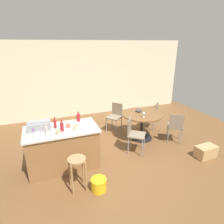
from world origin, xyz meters
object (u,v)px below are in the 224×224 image
at_px(bottle_0, 55,124).
at_px(bottle_3, 78,117).
at_px(toolbox, 39,126).
at_px(bottle_2, 46,131).
at_px(cup_4, 58,132).
at_px(plastic_bucket, 99,184).
at_px(folding_chair_near, 175,125).
at_px(folding_chair_left, 115,115).
at_px(folding_chair_far, 152,114).
at_px(cup_0, 38,135).
at_px(dining_table, 142,119).
at_px(wooden_stool, 77,167).
at_px(serving_bowl, 139,111).
at_px(wine_glass, 144,113).
at_px(folding_chair_right, 134,133).
at_px(cup_1, 76,125).
at_px(kitchen_island, 63,148).
at_px(cup_3, 75,128).
at_px(cup_2, 68,126).
at_px(cardboard_box, 206,152).
at_px(bottle_1, 62,127).

xyz_separation_m(bottle_0, bottle_3, (0.54, 0.20, -0.01)).
relative_size(toolbox, bottle_2, 1.87).
relative_size(cup_4, plastic_bucket, 0.39).
xyz_separation_m(folding_chair_near, toolbox, (-3.42, 0.07, 0.50)).
bearing_deg(toolbox, folding_chair_left, 29.50).
bearing_deg(folding_chair_far, cup_0, -158.77).
xyz_separation_m(folding_chair_far, folding_chair_left, (-1.17, 0.25, 0.02)).
bearing_deg(dining_table, folding_chair_left, 124.32).
xyz_separation_m(folding_chair_left, bottle_2, (-2.05, -1.53, 0.50)).
height_order(wooden_stool, serving_bowl, serving_bowl).
height_order(cup_4, serving_bowl, cup_4).
bearing_deg(wooden_stool, bottle_2, 126.15).
bearing_deg(plastic_bucket, folding_chair_near, 22.27).
distance_m(wooden_stool, wine_glass, 2.36).
height_order(dining_table, bottle_2, bottle_2).
distance_m(wooden_stool, folding_chair_right, 1.77).
xyz_separation_m(folding_chair_left, cup_1, (-1.44, -1.34, 0.44)).
bearing_deg(cup_4, kitchen_island, 71.38).
bearing_deg(cup_3, plastic_bucket, -73.79).
xyz_separation_m(dining_table, bottle_0, (-2.38, -0.50, 0.43)).
xyz_separation_m(bottle_3, cup_2, (-0.28, -0.29, -0.04)).
distance_m(cup_0, plastic_bucket, 1.48).
distance_m(folding_chair_near, serving_bowl, 1.08).
bearing_deg(cup_1, cup_3, -111.04).
height_order(kitchen_island, bottle_0, bottle_0).
distance_m(folding_chair_right, cardboard_box, 1.78).
height_order(wooden_stool, cup_3, cup_3).
xyz_separation_m(wooden_stool, folding_chair_far, (2.77, 1.89, 0.02)).
bearing_deg(cup_3, cup_2, 123.02).
distance_m(folding_chair_left, cup_1, 2.02).
bearing_deg(cup_2, toolbox, 170.03).
distance_m(bottle_3, cup_3, 0.49).
relative_size(folding_chair_right, cardboard_box, 1.76).
relative_size(wooden_stool, cup_4, 5.70).
xyz_separation_m(wooden_stool, bottle_3, (0.28, 1.10, 0.53)).
distance_m(folding_chair_right, cup_0, 2.24).
bearing_deg(bottle_3, bottle_1, -135.56).
distance_m(bottle_0, bottle_2, 0.34).
bearing_deg(bottle_2, bottle_0, 56.35).
bearing_deg(cup_0, wine_glass, 12.31).
relative_size(toolbox, bottle_1, 1.78).
relative_size(bottle_0, bottle_3, 1.07).
xyz_separation_m(folding_chair_left, folding_chair_right, (-0.03, -1.33, 0.01)).
relative_size(folding_chair_right, bottle_1, 3.42).
bearing_deg(kitchen_island, cup_2, -1.30).
xyz_separation_m(folding_chair_right, cup_3, (-1.46, -0.17, 0.45)).
distance_m(cup_4, plastic_bucket, 1.27).
bearing_deg(serving_bowl, folding_chair_right, -124.37).
bearing_deg(plastic_bucket, bottle_1, 119.54).
bearing_deg(folding_chair_far, bottle_1, -157.53).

